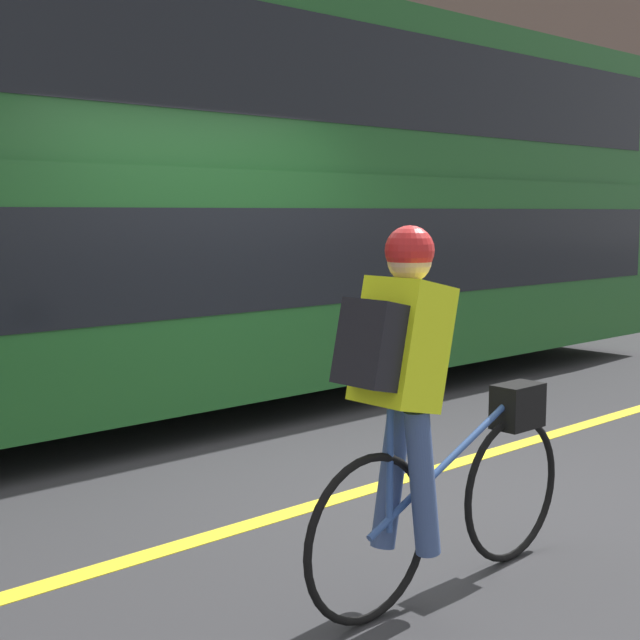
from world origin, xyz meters
TOP-DOWN VIEW (x-y plane):
  - ground_plane at (0.00, 0.00)m, footprint 80.00×80.00m
  - road_center_line at (0.00, -0.07)m, footprint 50.00×0.14m
  - bus at (1.78, 2.72)m, footprint 9.20×2.56m
  - cyclist_on_bike at (-0.91, -1.35)m, footprint 1.75×0.32m

SIDE VIEW (x-z plane):
  - ground_plane at x=0.00m, z-range 0.00..0.00m
  - road_center_line at x=0.00m, z-range 0.00..0.01m
  - cyclist_on_bike at x=-0.91m, z-range 0.06..1.75m
  - bus at x=1.78m, z-range 0.19..3.75m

